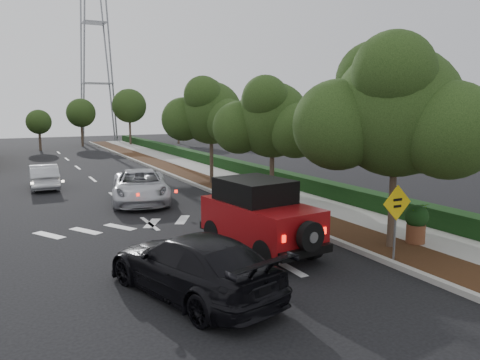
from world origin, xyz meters
TOP-DOWN VIEW (x-y plane):
  - ground at (0.00, 0.00)m, footprint 120.00×120.00m
  - curb at (4.60, 12.00)m, footprint 0.20×70.00m
  - planting_strip at (5.60, 12.00)m, footprint 1.80×70.00m
  - sidewalk at (7.50, 12.00)m, footprint 2.00×70.00m
  - hedge at (8.90, 12.00)m, footprint 0.80×70.00m
  - transmission_tower at (6.00, 48.00)m, footprint 7.00×4.00m
  - street_tree_near at (5.60, -0.50)m, footprint 3.80×3.80m
  - street_tree_mid at (5.60, 6.50)m, footprint 3.20×3.20m
  - street_tree_far at (5.60, 13.00)m, footprint 3.40×3.40m
  - red_jeep at (1.98, 1.33)m, footprint 2.35×4.41m
  - silver_suv_ahead at (0.78, 10.10)m, footprint 3.55×5.67m
  - black_suv_oncoming at (-1.00, -0.95)m, footprint 3.28×5.35m
  - silver_sedan_oncoming at (-2.84, 15.95)m, footprint 1.47×3.95m
  - speed_hump_sign at (4.80, -1.47)m, footprint 0.99×0.08m
  - terracotta_planter at (6.60, -0.57)m, footprint 0.72×0.72m

SIDE VIEW (x-z plane):
  - ground at x=0.00m, z-range 0.00..0.00m
  - transmission_tower at x=6.00m, z-range -14.00..14.00m
  - street_tree_near at x=5.60m, z-range -2.96..2.96m
  - street_tree_mid at x=5.60m, z-range -2.66..2.66m
  - street_tree_far at x=5.60m, z-range -2.81..2.81m
  - planting_strip at x=5.60m, z-range 0.00..0.12m
  - sidewalk at x=7.50m, z-range 0.00..0.12m
  - curb at x=4.60m, z-range 0.00..0.15m
  - hedge at x=8.90m, z-range 0.00..0.80m
  - silver_sedan_oncoming at x=-2.84m, z-range 0.00..1.29m
  - black_suv_oncoming at x=-1.00m, z-range 0.00..1.45m
  - silver_suv_ahead at x=0.78m, z-range 0.00..1.46m
  - terracotta_planter at x=6.60m, z-range 0.22..1.48m
  - red_jeep at x=1.98m, z-range 0.02..2.20m
  - speed_hump_sign at x=4.80m, z-range 0.41..2.52m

